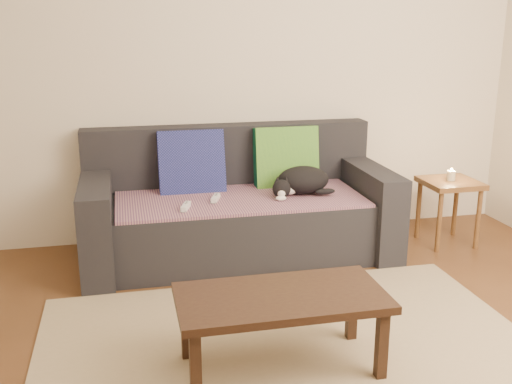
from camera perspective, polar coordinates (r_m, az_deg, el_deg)
ground at (r=2.93m, az=4.39°, el=-16.84°), size 4.50×4.50×0.00m
back_wall at (r=4.43m, az=-2.97°, el=12.13°), size 4.50×0.04×2.60m
sofa at (r=4.20m, az=-1.78°, el=-1.86°), size 2.10×0.94×0.87m
throw_blanket at (r=4.07m, az=-1.55°, el=-0.62°), size 1.66×0.74×0.02m
cushion_navy at (r=4.23m, az=-6.16°, el=2.70°), size 0.46×0.22×0.48m
cushion_green at (r=4.36m, az=2.88°, el=3.16°), size 0.46×0.19×0.48m
cat at (r=4.14m, az=4.34°, el=1.06°), size 0.45×0.33×0.19m
wii_remote_a at (r=3.84m, az=-6.70°, el=-1.37°), size 0.08×0.15×0.03m
wii_remote_b at (r=4.01m, az=-3.87°, el=-0.57°), size 0.09×0.15×0.03m
side_table at (r=4.59m, az=17.96°, el=0.04°), size 0.39×0.39×0.48m
candle at (r=4.56m, az=18.09°, el=1.52°), size 0.06×0.06×0.09m
rug at (r=3.05m, az=3.54°, el=-15.28°), size 2.50×1.80×0.01m
coffee_table at (r=2.80m, az=2.43°, el=-10.60°), size 0.96×0.48×0.38m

